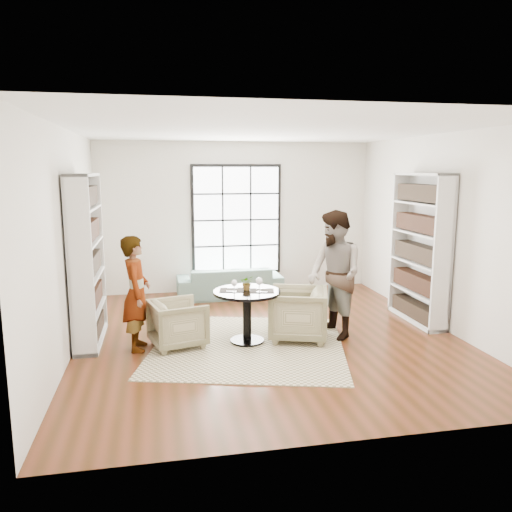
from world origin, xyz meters
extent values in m
plane|color=#5A2815|center=(0.00, 0.00, 0.00)|extent=(6.00, 6.00, 0.00)
plane|color=silver|center=(0.00, 3.00, 1.50)|extent=(5.50, 0.00, 5.50)
plane|color=silver|center=(-2.75, 0.00, 1.50)|extent=(0.00, 6.00, 6.00)
plane|color=silver|center=(2.75, 0.00, 1.50)|extent=(0.00, 6.00, 6.00)
plane|color=silver|center=(0.00, -3.00, 1.50)|extent=(5.50, 0.00, 5.50)
plane|color=white|center=(0.00, 0.00, 3.00)|extent=(6.00, 6.00, 0.00)
cube|color=black|center=(0.00, 2.98, 1.45)|extent=(1.82, 0.06, 2.22)
cube|color=white|center=(0.00, 2.94, 1.45)|extent=(1.70, 0.02, 2.10)
cube|color=beige|center=(-0.36, -0.34, 0.01)|extent=(3.22, 3.22, 0.01)
cylinder|color=black|center=(-0.36, -0.20, 0.02)|extent=(0.49, 0.49, 0.04)
cylinder|color=black|center=(-0.36, -0.20, 0.37)|extent=(0.12, 0.12, 0.68)
cylinder|color=black|center=(-0.36, -0.20, 0.74)|extent=(0.95, 0.95, 0.04)
imported|color=gray|center=(-0.23, 2.45, 0.29)|extent=(2.02, 0.82, 0.59)
imported|color=#B8B383|center=(-1.33, -0.16, 0.33)|extent=(0.88, 0.87, 0.66)
imported|color=#C2B38B|center=(0.40, -0.19, 0.38)|extent=(1.04, 1.03, 0.76)
imported|color=gray|center=(-1.88, -0.16, 0.79)|extent=(0.40, 0.59, 1.58)
imported|color=gray|center=(0.95, -0.19, 0.94)|extent=(0.87, 1.03, 1.88)
cube|color=#2A2824|center=(-0.56, -0.14, 0.77)|extent=(0.38, 0.32, 0.01)
cube|color=#2A2824|center=(-0.15, -0.26, 0.77)|extent=(0.38, 0.32, 0.01)
cylinder|color=silver|center=(-0.55, -0.26, 0.77)|extent=(0.07, 0.07, 0.01)
cylinder|color=silver|center=(-0.55, -0.26, 0.82)|extent=(0.01, 0.01, 0.10)
sphere|color=maroon|center=(-0.55, -0.26, 0.90)|extent=(0.08, 0.08, 0.08)
ellipsoid|color=white|center=(-0.55, -0.26, 0.90)|extent=(0.08, 0.08, 0.09)
cylinder|color=silver|center=(-0.20, -0.32, 0.77)|extent=(0.08, 0.08, 0.01)
cylinder|color=silver|center=(-0.20, -0.32, 0.83)|extent=(0.01, 0.01, 0.12)
sphere|color=maroon|center=(-0.20, -0.32, 0.92)|extent=(0.09, 0.09, 0.09)
ellipsoid|color=white|center=(-0.20, -0.32, 0.92)|extent=(0.10, 0.10, 0.11)
imported|color=gray|center=(-0.34, -0.15, 0.87)|extent=(0.21, 0.19, 0.21)
camera|label=1|loc=(-1.56, -6.95, 2.45)|focal=35.00mm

